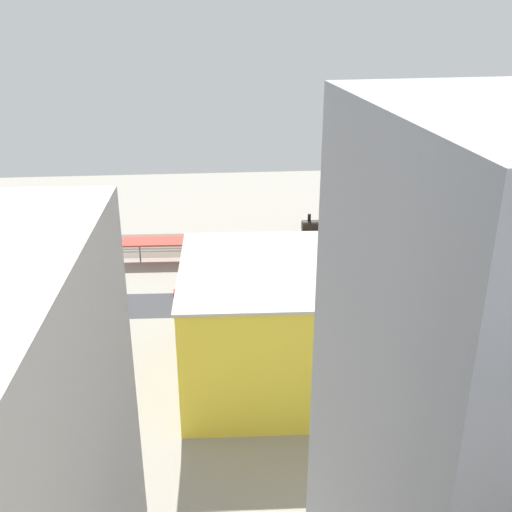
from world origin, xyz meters
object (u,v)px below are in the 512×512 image
Objects in this scene: parked_car_3 at (234,291)px; street_tree_1 at (221,291)px; parked_car_2 at (278,290)px; box_truck_2 at (344,308)px; locomotive at (334,229)px; construction_building at (328,325)px; street_tree_0 at (445,288)px; street_tree_3 at (405,287)px; traffic_light at (343,290)px; box_truck_1 at (270,308)px; parked_car_0 at (371,288)px; box_truck_0 at (348,308)px; platform_canopy_near at (289,239)px; street_tree_2 at (402,286)px; parked_car_1 at (322,289)px; parked_car_4 at (186,292)px; passenger_coach at (439,220)px.

street_tree_1 is (2.29, 8.14, 4.15)m from parked_car_3.
box_truck_2 is (-9.60, 9.55, 1.05)m from parked_car_2.
parked_car_2 is (15.35, 26.14, -1.17)m from locomotive.
street_tree_0 is at bearing -142.03° from construction_building.
street_tree_3 is (-4.39, 34.67, 2.77)m from locomotive.
traffic_light is at bearing -106.89° from construction_building.
street_tree_3 is at bearing 162.71° from parked_car_3.
parked_car_0 is at bearing -158.06° from box_truck_1.
box_truck_1 is (12.65, -1.24, -0.07)m from box_truck_0.
construction_building is (0.40, 40.82, 4.01)m from platform_canopy_near.
box_truck_2 is at bearing 52.57° from parked_car_0.
street_tree_3 is at bearing 156.64° from parked_car_2.
platform_canopy_near is 7.50× the size of box_truck_0.
box_truck_2 is at bearing 5.78° from street_tree_3.
parked_car_1 is at bearing -37.97° from street_tree_2.
box_truck_0 is (-26.49, 9.74, 0.97)m from parked_car_4.
construction_building is 28.12m from street_tree_0.
street_tree_0 is (-33.93, 9.33, 3.90)m from parked_car_3.
street_tree_3 is (-9.32, -0.83, 2.94)m from box_truck_0.
street_tree_1 is at bearing 125.28° from parked_car_4.
parked_car_4 is at bearing -31.57° from box_truck_1.
box_truck_1 is 1.40× the size of street_tree_3.
locomotive is 1.65× the size of box_truck_0.
passenger_coach is 2.26× the size of box_truck_2.
street_tree_1 reaches higher than box_truck_1.
passenger_coach is at bearing -144.79° from street_tree_1.
parked_car_1 is at bearing 40.81° from passenger_coach.
box_truck_2 is 1.23× the size of street_tree_0.
parked_car_4 is at bearing -21.17° from box_truck_2.
box_truck_2 is (0.83, 0.20, 0.04)m from box_truck_0.
street_tree_3 reaches higher than platform_canopy_near.
street_tree_1 is 29.11m from street_tree_2.
parked_car_3 is at bearing 29.44° from passenger_coach.
box_truck_2 is at bearing 13.63° from box_truck_0.
platform_canopy_near is at bearing 17.70° from passenger_coach.
construction_building is (-3.59, 25.68, 7.53)m from parked_car_2.
street_tree_3 is at bearing 97.22° from locomotive.
box_truck_1 is at bearing -1.07° from street_tree_3.
parked_car_3 is 0.65× the size of street_tree_1.
construction_building is at bearing 69.58° from box_truck_2.
parked_car_4 is at bearing -51.02° from construction_building.
street_tree_0 reaches higher than traffic_light.
parked_car_1 is 0.61× the size of street_tree_2.
traffic_light is (16.44, -1.55, -0.49)m from street_tree_0.
platform_canopy_near is 16.31m from parked_car_1.
platform_canopy_near is 24.21m from box_truck_1.
traffic_light is at bearing 104.06° from platform_canopy_near.
platform_canopy_near is 1.72× the size of construction_building.
street_tree_0 is at bearing 173.19° from street_tree_3.
street_tree_2 is at bearing 177.96° from street_tree_1.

